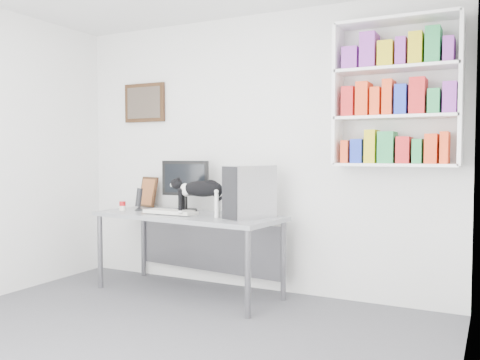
{
  "coord_description": "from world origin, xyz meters",
  "views": [
    {
      "loc": [
        2.17,
        -2.55,
        1.35
      ],
      "look_at": [
        0.1,
        1.53,
        1.11
      ],
      "focal_mm": 38.0,
      "sensor_mm": 36.0,
      "label": 1
    }
  ],
  "objects_px": {
    "leaning_print": "(148,191)",
    "cat": "(201,198)",
    "monitor": "(186,185)",
    "pc_tower": "(250,192)",
    "keyboard": "(171,212)",
    "speaker": "(139,199)",
    "soup_can": "(122,206)",
    "desk": "(188,254)",
    "bookshelf": "(396,93)"
  },
  "relations": [
    {
      "from": "desk",
      "to": "monitor",
      "type": "bearing_deg",
      "value": 133.05
    },
    {
      "from": "leaning_print",
      "to": "soup_can",
      "type": "bearing_deg",
      "value": -73.43
    },
    {
      "from": "monitor",
      "to": "speaker",
      "type": "bearing_deg",
      "value": -170.75
    },
    {
      "from": "monitor",
      "to": "speaker",
      "type": "height_order",
      "value": "monitor"
    },
    {
      "from": "bookshelf",
      "to": "cat",
      "type": "xyz_separation_m",
      "value": [
        -1.63,
        -0.46,
        -0.91
      ]
    },
    {
      "from": "monitor",
      "to": "soup_can",
      "type": "height_order",
      "value": "monitor"
    },
    {
      "from": "desk",
      "to": "monitor",
      "type": "height_order",
      "value": "monitor"
    },
    {
      "from": "leaning_print",
      "to": "desk",
      "type": "bearing_deg",
      "value": -8.07
    },
    {
      "from": "monitor",
      "to": "keyboard",
      "type": "height_order",
      "value": "monitor"
    },
    {
      "from": "soup_can",
      "to": "desk",
      "type": "bearing_deg",
      "value": 3.94
    },
    {
      "from": "monitor",
      "to": "cat",
      "type": "xyz_separation_m",
      "value": [
        0.37,
        -0.32,
        -0.08
      ]
    },
    {
      "from": "desk",
      "to": "leaning_print",
      "type": "height_order",
      "value": "leaning_print"
    },
    {
      "from": "pc_tower",
      "to": "desk",
      "type": "bearing_deg",
      "value": -159.39
    },
    {
      "from": "pc_tower",
      "to": "cat",
      "type": "bearing_deg",
      "value": -144.05
    },
    {
      "from": "monitor",
      "to": "keyboard",
      "type": "bearing_deg",
      "value": -99.06
    },
    {
      "from": "pc_tower",
      "to": "soup_can",
      "type": "distance_m",
      "value": 1.43
    },
    {
      "from": "bookshelf",
      "to": "pc_tower",
      "type": "distance_m",
      "value": 1.5
    },
    {
      "from": "keyboard",
      "to": "monitor",
      "type": "bearing_deg",
      "value": 93.43
    },
    {
      "from": "pc_tower",
      "to": "leaning_print",
      "type": "bearing_deg",
      "value": -173.14
    },
    {
      "from": "soup_can",
      "to": "speaker",
      "type": "bearing_deg",
      "value": 27.67
    },
    {
      "from": "keyboard",
      "to": "pc_tower",
      "type": "distance_m",
      "value": 0.84
    },
    {
      "from": "monitor",
      "to": "pc_tower",
      "type": "height_order",
      "value": "monitor"
    },
    {
      "from": "desk",
      "to": "leaning_print",
      "type": "distance_m",
      "value": 0.99
    },
    {
      "from": "cat",
      "to": "pc_tower",
      "type": "bearing_deg",
      "value": 0.61
    },
    {
      "from": "keyboard",
      "to": "cat",
      "type": "bearing_deg",
      "value": -5.65
    },
    {
      "from": "pc_tower",
      "to": "cat",
      "type": "height_order",
      "value": "pc_tower"
    },
    {
      "from": "bookshelf",
      "to": "keyboard",
      "type": "height_order",
      "value": "bookshelf"
    },
    {
      "from": "monitor",
      "to": "soup_can",
      "type": "bearing_deg",
      "value": -168.96
    },
    {
      "from": "bookshelf",
      "to": "pc_tower",
      "type": "height_order",
      "value": "bookshelf"
    },
    {
      "from": "leaning_print",
      "to": "cat",
      "type": "relative_size",
      "value": 0.6
    },
    {
      "from": "bookshelf",
      "to": "leaning_print",
      "type": "xyz_separation_m",
      "value": [
        -2.59,
        0.03,
        -0.91
      ]
    },
    {
      "from": "speaker",
      "to": "cat",
      "type": "relative_size",
      "value": 0.42
    },
    {
      "from": "keyboard",
      "to": "speaker",
      "type": "distance_m",
      "value": 0.48
    },
    {
      "from": "speaker",
      "to": "bookshelf",
      "type": "bearing_deg",
      "value": 35.51
    },
    {
      "from": "keyboard",
      "to": "pc_tower",
      "type": "bearing_deg",
      "value": 5.94
    },
    {
      "from": "desk",
      "to": "keyboard",
      "type": "height_order",
      "value": "keyboard"
    },
    {
      "from": "bookshelf",
      "to": "leaning_print",
      "type": "height_order",
      "value": "bookshelf"
    },
    {
      "from": "monitor",
      "to": "leaning_print",
      "type": "xyz_separation_m",
      "value": [
        -0.59,
        0.16,
        -0.09
      ]
    },
    {
      "from": "desk",
      "to": "cat",
      "type": "xyz_separation_m",
      "value": [
        0.23,
        -0.13,
        0.56
      ]
    },
    {
      "from": "keyboard",
      "to": "soup_can",
      "type": "relative_size",
      "value": 5.53
    },
    {
      "from": "desk",
      "to": "bookshelf",
      "type": "bearing_deg",
      "value": 16.22
    },
    {
      "from": "pc_tower",
      "to": "soup_can",
      "type": "height_order",
      "value": "pc_tower"
    },
    {
      "from": "leaning_print",
      "to": "cat",
      "type": "xyz_separation_m",
      "value": [
        0.96,
        -0.49,
        0.01
      ]
    },
    {
      "from": "keyboard",
      "to": "soup_can",
      "type": "distance_m",
      "value": 0.61
    },
    {
      "from": "cat",
      "to": "leaning_print",
      "type": "bearing_deg",
      "value": 139.61
    },
    {
      "from": "keyboard",
      "to": "bookshelf",
      "type": "bearing_deg",
      "value": 12.85
    },
    {
      "from": "keyboard",
      "to": "leaning_print",
      "type": "relative_size",
      "value": 1.53
    },
    {
      "from": "desk",
      "to": "keyboard",
      "type": "relative_size",
      "value": 3.61
    },
    {
      "from": "keyboard",
      "to": "speaker",
      "type": "relative_size",
      "value": 2.16
    },
    {
      "from": "speaker",
      "to": "cat",
      "type": "xyz_separation_m",
      "value": [
        0.82,
        -0.15,
        0.05
      ]
    }
  ]
}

